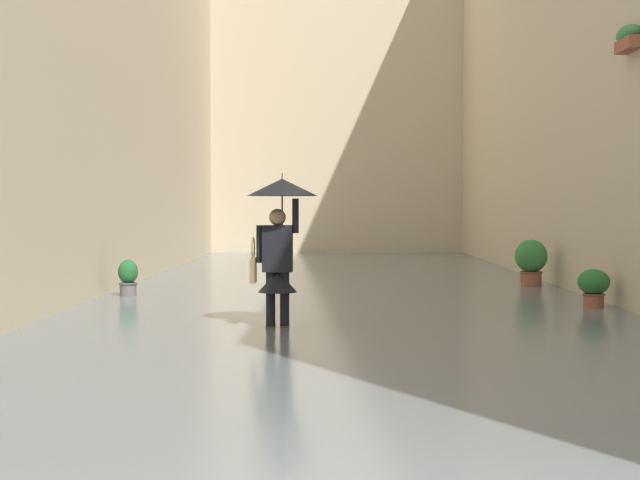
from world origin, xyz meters
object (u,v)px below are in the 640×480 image
object	(u,v)px
person_wading	(279,227)
potted_plant_near_left	(594,287)
potted_plant_far_right	(128,279)
potted_plant_far_left	(531,261)

from	to	relation	value
person_wading	potted_plant_near_left	world-z (taller)	person_wading
person_wading	potted_plant_far_right	bearing A→B (deg)	-55.38
potted_plant_near_left	potted_plant_far_right	size ratio (longest dim) A/B	0.95
potted_plant_near_left	potted_plant_far_left	bearing A→B (deg)	-87.85
potted_plant_near_left	potted_plant_far_right	xyz separation A→B (m)	(7.50, -1.74, -0.02)
potted_plant_near_left	potted_plant_far_left	distance (m)	3.77
person_wading	potted_plant_near_left	bearing A→B (deg)	-153.27
person_wading	potted_plant_far_left	xyz separation A→B (m)	(-4.53, -6.12, -0.80)
potted_plant_near_left	potted_plant_far_right	distance (m)	7.70
potted_plant_far_right	potted_plant_near_left	bearing A→B (deg)	166.94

